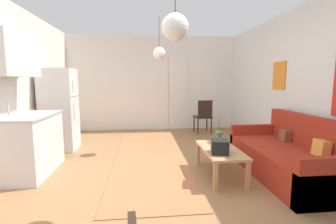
{
  "coord_description": "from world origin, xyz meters",
  "views": [
    {
      "loc": [
        -0.28,
        -3.26,
        1.38
      ],
      "look_at": [
        0.19,
        1.23,
        0.78
      ],
      "focal_mm": 25.45,
      "sensor_mm": 36.0,
      "label": 1
    }
  ],
  "objects_px": {
    "bamboo_vase": "(219,137)",
    "refrigerator": "(59,110)",
    "handbag": "(220,146)",
    "pendant_lamp_far": "(159,53)",
    "coffee_table": "(220,152)",
    "couch": "(291,158)",
    "accent_chair": "(204,115)",
    "pendant_lamp_near": "(175,27)"
  },
  "relations": [
    {
      "from": "bamboo_vase",
      "to": "refrigerator",
      "type": "xyz_separation_m",
      "value": [
        -2.82,
        1.32,
        0.31
      ]
    },
    {
      "from": "handbag",
      "to": "pendant_lamp_far",
      "type": "relative_size",
      "value": 0.37
    },
    {
      "from": "handbag",
      "to": "pendant_lamp_far",
      "type": "height_order",
      "value": "pendant_lamp_far"
    },
    {
      "from": "coffee_table",
      "to": "pendant_lamp_far",
      "type": "xyz_separation_m",
      "value": [
        -0.78,
        1.47,
        1.55
      ]
    },
    {
      "from": "couch",
      "to": "accent_chair",
      "type": "xyz_separation_m",
      "value": [
        -0.55,
        2.88,
        0.22
      ]
    },
    {
      "from": "coffee_table",
      "to": "refrigerator",
      "type": "distance_m",
      "value": 3.23
    },
    {
      "from": "coffee_table",
      "to": "handbag",
      "type": "relative_size",
      "value": 3.38
    },
    {
      "from": "pendant_lamp_near",
      "to": "pendant_lamp_far",
      "type": "distance_m",
      "value": 2.23
    },
    {
      "from": "couch",
      "to": "pendant_lamp_far",
      "type": "relative_size",
      "value": 2.36
    },
    {
      "from": "coffee_table",
      "to": "handbag",
      "type": "height_order",
      "value": "handbag"
    },
    {
      "from": "couch",
      "to": "bamboo_vase",
      "type": "distance_m",
      "value": 1.06
    },
    {
      "from": "couch",
      "to": "pendant_lamp_near",
      "type": "relative_size",
      "value": 2.34
    },
    {
      "from": "refrigerator",
      "to": "handbag",
      "type": "bearing_deg",
      "value": -34.46
    },
    {
      "from": "pendant_lamp_near",
      "to": "coffee_table",
      "type": "bearing_deg",
      "value": 44.59
    },
    {
      "from": "handbag",
      "to": "pendant_lamp_far",
      "type": "distance_m",
      "value": 2.3
    },
    {
      "from": "couch",
      "to": "pendant_lamp_far",
      "type": "xyz_separation_m",
      "value": [
        -1.8,
        1.58,
        1.64
      ]
    },
    {
      "from": "pendant_lamp_near",
      "to": "pendant_lamp_far",
      "type": "relative_size",
      "value": 1.01
    },
    {
      "from": "accent_chair",
      "to": "pendant_lamp_far",
      "type": "bearing_deg",
      "value": 41.83
    },
    {
      "from": "refrigerator",
      "to": "pendant_lamp_near",
      "type": "height_order",
      "value": "pendant_lamp_near"
    },
    {
      "from": "handbag",
      "to": "refrigerator",
      "type": "relative_size",
      "value": 0.19
    },
    {
      "from": "handbag",
      "to": "pendant_lamp_near",
      "type": "xyz_separation_m",
      "value": [
        -0.69,
        -0.55,
        1.42
      ]
    },
    {
      "from": "handbag",
      "to": "accent_chair",
      "type": "bearing_deg",
      "value": 79.64
    },
    {
      "from": "accent_chair",
      "to": "pendant_lamp_far",
      "type": "xyz_separation_m",
      "value": [
        -1.24,
        -1.3,
        1.42
      ]
    },
    {
      "from": "refrigerator",
      "to": "pendant_lamp_near",
      "type": "distance_m",
      "value": 3.29
    },
    {
      "from": "refrigerator",
      "to": "accent_chair",
      "type": "height_order",
      "value": "refrigerator"
    },
    {
      "from": "couch",
      "to": "pendant_lamp_far",
      "type": "distance_m",
      "value": 2.9
    },
    {
      "from": "handbag",
      "to": "refrigerator",
      "type": "distance_m",
      "value": 3.26
    },
    {
      "from": "pendant_lamp_far",
      "to": "bamboo_vase",
      "type": "bearing_deg",
      "value": -53.79
    },
    {
      "from": "couch",
      "to": "pendant_lamp_near",
      "type": "distance_m",
      "value": 2.52
    },
    {
      "from": "refrigerator",
      "to": "accent_chair",
      "type": "bearing_deg",
      "value": 19.61
    },
    {
      "from": "accent_chair",
      "to": "pendant_lamp_near",
      "type": "height_order",
      "value": "pendant_lamp_near"
    },
    {
      "from": "accent_chair",
      "to": "pendant_lamp_far",
      "type": "relative_size",
      "value": 1.07
    },
    {
      "from": "accent_chair",
      "to": "coffee_table",
      "type": "bearing_deg",
      "value": 76.01
    },
    {
      "from": "pendant_lamp_far",
      "to": "coffee_table",
      "type": "bearing_deg",
      "value": -62.04
    },
    {
      "from": "bamboo_vase",
      "to": "pendant_lamp_far",
      "type": "xyz_separation_m",
      "value": [
        -0.85,
        1.16,
        1.4
      ]
    },
    {
      "from": "coffee_table",
      "to": "bamboo_vase",
      "type": "xyz_separation_m",
      "value": [
        0.07,
        0.31,
        0.15
      ]
    },
    {
      "from": "coffee_table",
      "to": "accent_chair",
      "type": "height_order",
      "value": "accent_chair"
    },
    {
      "from": "couch",
      "to": "coffee_table",
      "type": "distance_m",
      "value": 1.03
    },
    {
      "from": "bamboo_vase",
      "to": "coffee_table",
      "type": "bearing_deg",
      "value": -102.79
    },
    {
      "from": "coffee_table",
      "to": "pendant_lamp_far",
      "type": "height_order",
      "value": "pendant_lamp_far"
    },
    {
      "from": "coffee_table",
      "to": "pendant_lamp_near",
      "type": "bearing_deg",
      "value": -135.41
    },
    {
      "from": "pendant_lamp_near",
      "to": "pendant_lamp_far",
      "type": "height_order",
      "value": "same"
    }
  ]
}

